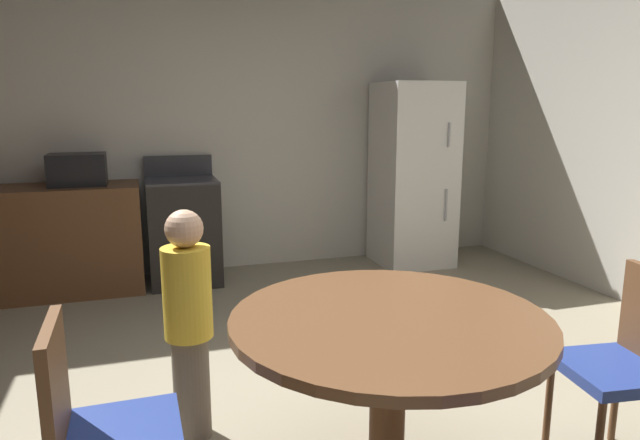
{
  "coord_description": "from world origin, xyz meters",
  "views": [
    {
      "loc": [
        -0.83,
        -2.22,
        1.53
      ],
      "look_at": [
        0.21,
        1.02,
        0.85
      ],
      "focal_mm": 31.56,
      "sensor_mm": 36.0,
      "label": 1
    }
  ],
  "objects_px": {
    "person_child": "(189,320)",
    "oven_range": "(183,230)",
    "chair_east": "(629,357)",
    "chair_west": "(97,427)",
    "microwave": "(78,170)",
    "dining_table": "(389,354)",
    "refrigerator": "(413,175)"
  },
  "relations": [
    {
      "from": "chair_east",
      "to": "chair_west",
      "type": "xyz_separation_m",
      "value": [
        -2.09,
        0.12,
        0.0
      ]
    },
    {
      "from": "refrigerator",
      "to": "chair_west",
      "type": "relative_size",
      "value": 2.02
    },
    {
      "from": "oven_range",
      "to": "chair_west",
      "type": "xyz_separation_m",
      "value": [
        -0.52,
        -3.15,
        0.03
      ]
    },
    {
      "from": "oven_range",
      "to": "chair_east",
      "type": "xyz_separation_m",
      "value": [
        1.57,
        -3.27,
        0.03
      ]
    },
    {
      "from": "chair_west",
      "to": "oven_range",
      "type": "bearing_deg",
      "value": 80.08
    },
    {
      "from": "oven_range",
      "to": "person_child",
      "type": "bearing_deg",
      "value": -93.73
    },
    {
      "from": "person_child",
      "to": "dining_table",
      "type": "bearing_deg",
      "value": 0.0
    },
    {
      "from": "dining_table",
      "to": "chair_west",
      "type": "relative_size",
      "value": 1.39
    },
    {
      "from": "microwave",
      "to": "dining_table",
      "type": "distance_m",
      "value": 3.44
    },
    {
      "from": "microwave",
      "to": "chair_west",
      "type": "relative_size",
      "value": 0.51
    },
    {
      "from": "chair_east",
      "to": "person_child",
      "type": "height_order",
      "value": "person_child"
    },
    {
      "from": "oven_range",
      "to": "chair_east",
      "type": "bearing_deg",
      "value": -64.3
    },
    {
      "from": "person_child",
      "to": "oven_range",
      "type": "bearing_deg",
      "value": 129.65
    },
    {
      "from": "dining_table",
      "to": "oven_range",
      "type": "bearing_deg",
      "value": 99.65
    },
    {
      "from": "oven_range",
      "to": "chair_east",
      "type": "height_order",
      "value": "oven_range"
    },
    {
      "from": "oven_range",
      "to": "microwave",
      "type": "bearing_deg",
      "value": -179.75
    },
    {
      "from": "microwave",
      "to": "person_child",
      "type": "distance_m",
      "value": 2.6
    },
    {
      "from": "microwave",
      "to": "chair_west",
      "type": "height_order",
      "value": "microwave"
    },
    {
      "from": "microwave",
      "to": "chair_east",
      "type": "relative_size",
      "value": 0.51
    },
    {
      "from": "refrigerator",
      "to": "oven_range",
      "type": "bearing_deg",
      "value": 178.6
    },
    {
      "from": "person_child",
      "to": "chair_west",
      "type": "bearing_deg",
      "value": -74.56
    },
    {
      "from": "refrigerator",
      "to": "person_child",
      "type": "xyz_separation_m",
      "value": [
        -2.36,
        -2.43,
        -0.3
      ]
    },
    {
      "from": "chair_east",
      "to": "chair_west",
      "type": "bearing_deg",
      "value": 3.97
    },
    {
      "from": "chair_east",
      "to": "chair_west",
      "type": "relative_size",
      "value": 1.0
    },
    {
      "from": "person_child",
      "to": "chair_east",
      "type": "bearing_deg",
      "value": 18.89
    },
    {
      "from": "refrigerator",
      "to": "person_child",
      "type": "bearing_deg",
      "value": -134.19
    },
    {
      "from": "refrigerator",
      "to": "chair_east",
      "type": "bearing_deg",
      "value": -100.97
    },
    {
      "from": "dining_table",
      "to": "chair_west",
      "type": "height_order",
      "value": "chair_west"
    },
    {
      "from": "oven_range",
      "to": "dining_table",
      "type": "relative_size",
      "value": 0.91
    },
    {
      "from": "microwave",
      "to": "dining_table",
      "type": "bearing_deg",
      "value": -66.68
    },
    {
      "from": "oven_range",
      "to": "refrigerator",
      "type": "xyz_separation_m",
      "value": [
        2.2,
        -0.05,
        0.41
      ]
    },
    {
      "from": "dining_table",
      "to": "person_child",
      "type": "bearing_deg",
      "value": 136.62
    }
  ]
}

